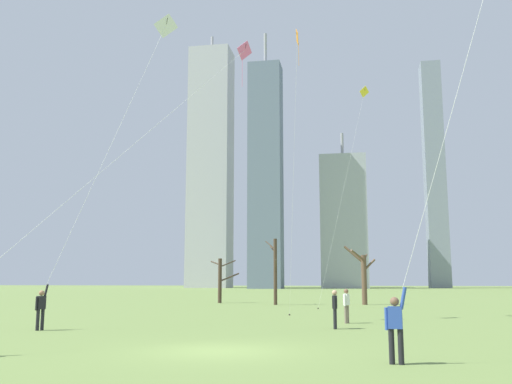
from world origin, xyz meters
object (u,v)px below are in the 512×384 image
bare_tree_far_right_edge (221,279)px  bystander_far_off_by_trees (335,307)px  kite_flyer_midfield_left_purple (433,190)px  bystander_strolling_midfield (346,304)px  distant_kite_drifting_left_orange (297,65)px  distant_kite_low_near_trees_yellow (361,109)px  kite_flyer_foreground_left_pink (39,243)px  kite_flyer_far_back_white (70,241)px  bare_tree_leftmost (363,275)px  bare_tree_rightmost (275,270)px

bare_tree_far_right_edge → bystander_far_off_by_trees: bearing=-66.4°
kite_flyer_midfield_left_purple → bystander_far_off_by_trees: (-2.92, 9.66, -3.42)m
kite_flyer_midfield_left_purple → bystander_strolling_midfield: (-2.49, 12.95, -3.42)m
distant_kite_drifting_left_orange → bare_tree_far_right_edge: bearing=115.0°
kite_flyer_midfield_left_purple → distant_kite_low_near_trees_yellow: distant_kite_low_near_trees_yellow is taller
kite_flyer_foreground_left_pink → kite_flyer_far_back_white: bearing=110.6°
bystander_strolling_midfield → distant_kite_drifting_left_orange: 13.96m
distant_kite_drifting_left_orange → bare_tree_leftmost: 21.91m
bystander_strolling_midfield → bare_tree_far_right_edge: bare_tree_far_right_edge is taller
bystander_strolling_midfield → bare_tree_far_right_edge: 25.34m
kite_flyer_far_back_white → bare_tree_rightmost: kite_flyer_far_back_white is taller
bystander_strolling_midfield → distant_kite_drifting_left_orange: (-2.56, 2.92, 13.41)m
distant_kite_low_near_trees_yellow → kite_flyer_foreground_left_pink: bearing=-109.6°
distant_kite_drifting_left_orange → bare_tree_rightmost: (-3.69, 16.57, -11.41)m
kite_flyer_midfield_left_purple → bystander_far_off_by_trees: 10.65m
kite_flyer_far_back_white → bare_tree_leftmost: (12.75, 26.21, -1.20)m
kite_flyer_far_back_white → distant_kite_low_near_trees_yellow: distant_kite_low_near_trees_yellow is taller
distant_kite_drifting_left_orange → bystander_strolling_midfield: bearing=-48.7°
bystander_strolling_midfield → bystander_far_off_by_trees: 3.32m
bystander_strolling_midfield → bare_tree_rightmost: bare_tree_rightmost is taller
kite_flyer_far_back_white → kite_flyer_midfield_left_purple: size_ratio=0.89×
kite_flyer_far_back_white → bare_tree_rightmost: bearing=77.6°
bystander_far_off_by_trees → distant_kite_drifting_left_orange: (-2.13, 6.21, 13.41)m
bystander_far_off_by_trees → distant_kite_drifting_left_orange: 14.93m
bystander_strolling_midfield → kite_flyer_far_back_white: bearing=-156.0°
kite_flyer_foreground_left_pink → bare_tree_far_right_edge: size_ratio=3.84×
distant_kite_drifting_left_orange → bare_tree_far_right_edge: distant_kite_drifting_left_orange is taller
bystander_far_off_by_trees → bare_tree_leftmost: bare_tree_leftmost is taller
kite_flyer_midfield_left_purple → distant_kite_drifting_left_orange: bearing=107.7°
kite_flyer_foreground_left_pink → bare_tree_leftmost: (10.36, 32.56, -0.68)m
distant_kite_drifting_left_orange → bare_tree_leftmost: (3.63, 18.10, -11.81)m
kite_flyer_far_back_white → bare_tree_rightmost: size_ratio=2.86×
bystander_far_off_by_trees → bare_tree_leftmost: size_ratio=0.32×
kite_flyer_foreground_left_pink → bare_tree_rightmost: size_ratio=2.78×
kite_flyer_midfield_left_purple → bare_tree_leftmost: kite_flyer_midfield_left_purple is taller
distant_kite_drifting_left_orange → bare_tree_rightmost: distant_kite_drifting_left_orange is taller
bystander_strolling_midfield → bystander_far_off_by_trees: size_ratio=1.00×
bare_tree_leftmost → bystander_far_off_by_trees: bearing=-93.5°
bare_tree_far_right_edge → bystander_strolling_midfield: bearing=-62.5°
kite_flyer_midfield_left_purple → bystander_strolling_midfield: bearing=100.9°
bare_tree_far_right_edge → bare_tree_leftmost: bare_tree_leftmost is taller
kite_flyer_far_back_white → distant_kite_low_near_trees_yellow: size_ratio=0.86×
distant_kite_drifting_left_orange → bare_tree_far_right_edge: 24.75m
kite_flyer_foreground_left_pink → bystander_strolling_midfield: (9.29, 11.55, -2.28)m
bystander_strolling_midfield → distant_kite_low_near_trees_yellow: (1.23, 18.04, 15.23)m
bare_tree_rightmost → bare_tree_far_right_edge: size_ratio=1.38×
kite_flyer_far_back_white → distant_kite_drifting_left_orange: distant_kite_drifting_left_orange is taller
kite_flyer_far_back_white → bare_tree_leftmost: 29.17m
kite_flyer_far_back_white → distant_kite_drifting_left_orange: 16.17m
bare_tree_rightmost → distant_kite_low_near_trees_yellow: bearing=-10.9°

